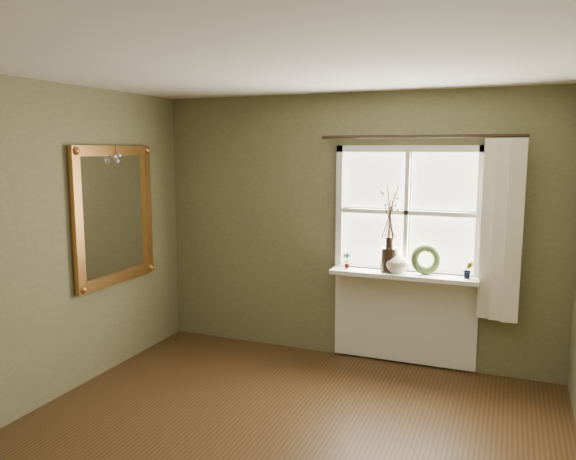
# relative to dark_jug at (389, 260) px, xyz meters

# --- Properties ---
(ceiling) EXTENTS (4.50, 4.50, 0.00)m
(ceiling) POSITION_rel_dark_jug_xyz_m (-0.42, -2.12, 1.56)
(ceiling) COLOR silver
(ceiling) RESTS_ON ground
(wall_back) EXTENTS (4.00, 0.10, 2.60)m
(wall_back) POSITION_rel_dark_jug_xyz_m (-0.42, 0.18, 0.26)
(wall_back) COLOR #646242
(wall_back) RESTS_ON ground
(wall_left) EXTENTS (0.10, 4.50, 2.60)m
(wall_left) POSITION_rel_dark_jug_xyz_m (-2.47, -2.12, 0.26)
(wall_left) COLOR #646242
(wall_left) RESTS_ON ground
(window_frame) EXTENTS (1.36, 0.06, 1.24)m
(window_frame) POSITION_rel_dark_jug_xyz_m (0.13, 0.11, 0.44)
(window_frame) COLOR white
(window_frame) RESTS_ON wall_back
(window_sill) EXTENTS (1.36, 0.26, 0.04)m
(window_sill) POSITION_rel_dark_jug_xyz_m (0.13, 0.00, -0.14)
(window_sill) COLOR white
(window_sill) RESTS_ON wall_back
(window_apron) EXTENTS (1.36, 0.04, 0.88)m
(window_apron) POSITION_rel_dark_jug_xyz_m (0.13, 0.11, -0.58)
(window_apron) COLOR white
(window_apron) RESTS_ON ground
(dark_jug) EXTENTS (0.16, 0.16, 0.23)m
(dark_jug) POSITION_rel_dark_jug_xyz_m (0.00, 0.00, 0.00)
(dark_jug) COLOR black
(dark_jug) RESTS_ON window_sill
(cream_vase) EXTENTS (0.28, 0.28, 0.23)m
(cream_vase) POSITION_rel_dark_jug_xyz_m (0.07, 0.00, -0.00)
(cream_vase) COLOR silver
(cream_vase) RESTS_ON window_sill
(wreath) EXTENTS (0.31, 0.23, 0.29)m
(wreath) POSITION_rel_dark_jug_xyz_m (0.33, 0.04, -0.01)
(wreath) COLOR #34471F
(wreath) RESTS_ON window_sill
(potted_plant_left) EXTENTS (0.08, 0.06, 0.16)m
(potted_plant_left) POSITION_rel_dark_jug_xyz_m (-0.41, 0.00, -0.04)
(potted_plant_left) COLOR #34471F
(potted_plant_left) RESTS_ON window_sill
(potted_plant_right) EXTENTS (0.09, 0.08, 0.15)m
(potted_plant_right) POSITION_rel_dark_jug_xyz_m (0.71, 0.00, -0.04)
(potted_plant_right) COLOR #34471F
(potted_plant_right) RESTS_ON window_sill
(curtain) EXTENTS (0.36, 0.12, 1.59)m
(curtain) POSITION_rel_dark_jug_xyz_m (0.97, 0.01, 0.33)
(curtain) COLOR silver
(curtain) RESTS_ON wall_back
(curtain_rod) EXTENTS (1.84, 0.03, 0.03)m
(curtain_rod) POSITION_rel_dark_jug_xyz_m (0.23, 0.05, 1.14)
(curtain_rod) COLOR black
(curtain_rod) RESTS_ON wall_back
(gilt_mirror) EXTENTS (0.10, 1.07, 1.28)m
(gilt_mirror) POSITION_rel_dark_jug_xyz_m (-2.38, -0.94, 0.43)
(gilt_mirror) COLOR white
(gilt_mirror) RESTS_ON wall_left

